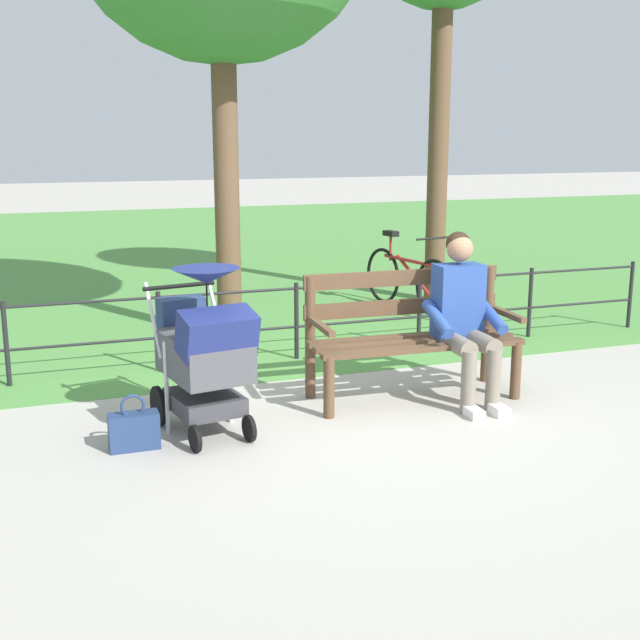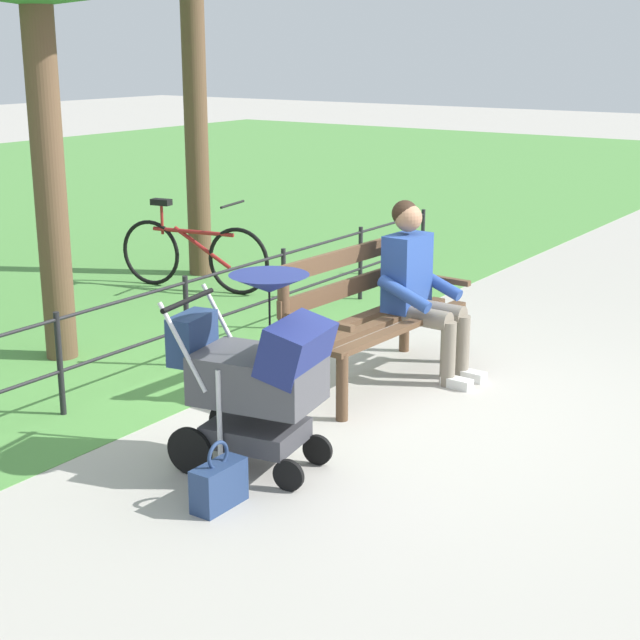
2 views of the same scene
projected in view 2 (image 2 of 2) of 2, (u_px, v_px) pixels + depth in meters
The scene contains 7 objects.
ground_plane at pixel (343, 403), 6.62m from camera, with size 60.00×60.00×0.00m, color #ADA89E.
park_bench at pixel (368, 310), 6.94m from camera, with size 1.62×0.67×0.96m.
person_on_bench at pixel (419, 284), 7.05m from camera, with size 0.55×0.74×1.28m.
stroller at pixel (259, 370), 5.44m from camera, with size 0.64×0.95×1.15m.
handbag at pixel (219, 484), 5.11m from camera, with size 0.32×0.14×0.37m.
park_fence at pixel (210, 305), 7.49m from camera, with size 7.33×0.04×0.70m.
bicycle at pixel (193, 253), 9.60m from camera, with size 0.47×1.64×0.89m.
Camera 2 is at (5.22, 3.39, 2.35)m, focal length 54.83 mm.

